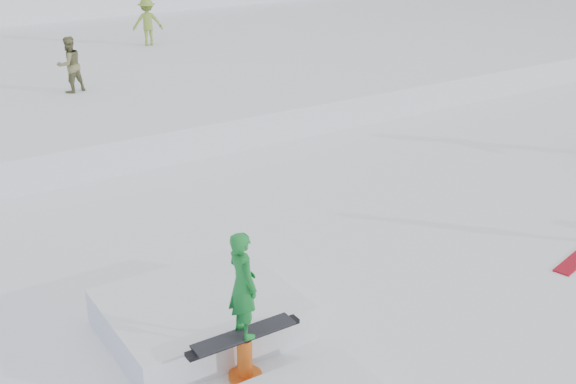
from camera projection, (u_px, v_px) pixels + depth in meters
ground at (331, 308)px, 11.00m from camera, size 120.00×120.00×0.00m
snow_midrise at (41, 73)px, 23.25m from camera, size 50.00×18.00×0.80m
walker_olive at (70, 65)px, 19.32m from camera, size 0.85×0.74×1.50m
walker_ygreen at (148, 22)px, 25.15m from camera, size 1.18×0.91×1.61m
jib_rail_feature at (224, 337)px, 9.76m from camera, size 2.60×4.40×2.11m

